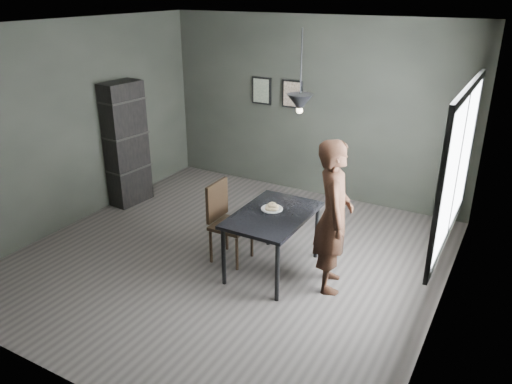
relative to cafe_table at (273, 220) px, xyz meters
The scene contains 13 objects.
ground 0.90m from the cafe_table, behind, with size 5.00×5.00×0.00m, color #332E2C.
back_wall 2.67m from the cafe_table, 103.50° to the left, with size 5.00×0.10×2.80m, color black.
ceiling 2.21m from the cafe_table, behind, with size 5.00×5.00×0.02m.
window_assembly 2.10m from the cafe_table, ahead, with size 0.04×1.96×1.56m.
cafe_table is the anchor object (origin of this frame).
white_plate 0.13m from the cafe_table, 123.04° to the left, with size 0.23×0.23×0.01m, color white.
donut_pile 0.15m from the cafe_table, 123.04° to the left, with size 0.18×0.18×0.08m.
woman 0.75m from the cafe_table, ahead, with size 0.64×0.42×1.74m, color black.
wood_chair 0.65m from the cafe_table, behind, with size 0.44×0.44×1.00m.
shelf_unit 3.03m from the cafe_table, 165.74° to the left, with size 0.36×0.63×1.89m, color black.
pendant_lamp 1.41m from the cafe_table, 21.80° to the left, with size 0.28×0.28×0.86m.
framed_print_left 3.03m from the cafe_table, 121.30° to the left, with size 0.34×0.04×0.44m.
framed_print_right 2.80m from the cafe_table, 111.06° to the left, with size 0.34×0.04×0.44m.
Camera 1 is at (2.98, -4.65, 3.20)m, focal length 35.00 mm.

